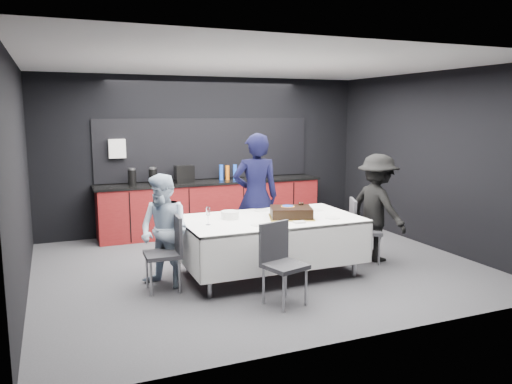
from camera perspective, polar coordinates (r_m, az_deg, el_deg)
ground at (r=7.17m, az=0.31°, el=-8.43°), size 6.00×6.00×0.00m
room_shell at (r=6.85m, az=0.32°, el=6.57°), size 6.04×5.04×2.82m
kitchenette at (r=9.07m, az=-5.19°, el=-1.22°), size 4.10×0.64×2.05m
party_table at (r=6.65m, az=1.64°, el=-4.11°), size 2.32×1.32×0.78m
cake_assembly at (r=6.61m, az=4.04°, el=-2.35°), size 0.70×0.63×0.18m
plate_stack at (r=6.55m, az=-3.00°, el=-2.63°), size 0.24×0.24×0.10m
loose_plate_near at (r=6.19m, az=0.20°, el=-3.76°), size 0.18×0.18×0.01m
loose_plate_right_a at (r=7.17m, az=6.84°, el=-2.03°), size 0.22×0.22×0.01m
loose_plate_right_b at (r=6.67m, az=8.69°, el=-2.92°), size 0.21×0.21×0.01m
loose_plate_far at (r=7.08m, az=0.65°, el=-2.12°), size 0.22×0.22×0.01m
fork_pile at (r=6.32m, az=4.99°, el=-3.45°), size 0.15×0.09×0.02m
champagne_flute at (r=6.19m, az=-5.51°, el=-2.33°), size 0.06×0.06×0.22m
chair_left at (r=6.20m, az=-9.94°, el=-6.23°), size 0.43×0.43×0.92m
chair_right at (r=7.40m, az=11.81°, el=-3.79°), size 0.55×0.55×0.92m
chair_near at (r=5.71m, az=2.78°, el=-7.45°), size 0.52×0.52×0.92m
person_center at (r=7.35m, az=-0.02°, el=-0.52°), size 0.76×0.58×1.86m
person_left at (r=6.28m, az=-10.44°, el=-4.43°), size 0.85×0.87×1.42m
person_right at (r=7.49m, az=13.68°, el=-1.75°), size 0.73×1.09×1.57m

